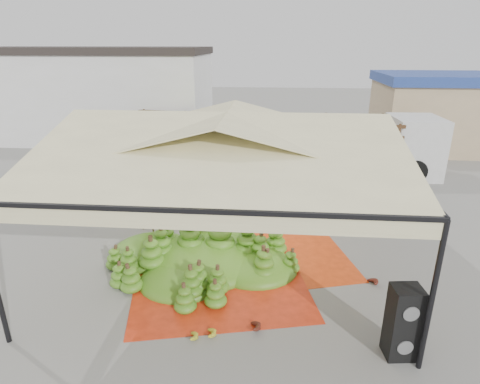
# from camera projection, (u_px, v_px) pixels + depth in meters

# --- Properties ---
(ground) EXTENTS (90.00, 90.00, 0.00)m
(ground) POSITION_uv_depth(u_px,v_px,m) (229.00, 252.00, 11.49)
(ground) COLOR slate
(ground) RESTS_ON ground
(canopy_tent) EXTENTS (8.10, 8.10, 4.00)m
(canopy_tent) POSITION_uv_depth(u_px,v_px,m) (227.00, 140.00, 10.33)
(canopy_tent) COLOR black
(canopy_tent) RESTS_ON ground
(building_white) EXTENTS (14.30, 6.30, 5.40)m
(building_white) POSITION_uv_depth(u_px,v_px,m) (91.00, 94.00, 24.41)
(building_white) COLOR silver
(building_white) RESTS_ON ground
(building_tan) EXTENTS (6.30, 5.30, 4.10)m
(building_tan) POSITION_uv_depth(u_px,v_px,m) (435.00, 111.00, 22.09)
(building_tan) COLOR tan
(building_tan) RESTS_ON ground
(tarp_left) EXTENTS (4.99, 4.84, 0.01)m
(tarp_left) POSITION_uv_depth(u_px,v_px,m) (219.00, 280.00, 10.16)
(tarp_left) COLOR red
(tarp_left) RESTS_ON ground
(tarp_right) EXTENTS (4.55, 4.68, 0.01)m
(tarp_right) POSITION_uv_depth(u_px,v_px,m) (278.00, 252.00, 11.51)
(tarp_right) COLOR #ED4B16
(tarp_right) RESTS_ON ground
(banana_heap) EXTENTS (5.92, 5.05, 1.17)m
(banana_heap) POSITION_uv_depth(u_px,v_px,m) (204.00, 243.00, 10.78)
(banana_heap) COLOR #3F7518
(banana_heap) RESTS_ON ground
(hand_yellow_a) EXTENTS (0.52, 0.46, 0.21)m
(hand_yellow_a) POSITION_uv_depth(u_px,v_px,m) (207.00, 332.00, 8.18)
(hand_yellow_a) COLOR gold
(hand_yellow_a) RESTS_ON ground
(hand_yellow_b) EXTENTS (0.47, 0.40, 0.19)m
(hand_yellow_b) POSITION_uv_depth(u_px,v_px,m) (190.00, 335.00, 8.11)
(hand_yellow_b) COLOR gold
(hand_yellow_b) RESTS_ON ground
(hand_red_a) EXTENTS (0.57, 0.49, 0.23)m
(hand_red_a) POSITION_uv_depth(u_px,v_px,m) (251.00, 325.00, 8.36)
(hand_red_a) COLOR #542213
(hand_red_a) RESTS_ON ground
(hand_red_b) EXTENTS (0.55, 0.50, 0.21)m
(hand_red_b) POSITION_uv_depth(u_px,v_px,m) (371.00, 281.00, 9.92)
(hand_red_b) COLOR #592014
(hand_red_b) RESTS_ON ground
(hand_green) EXTENTS (0.49, 0.48, 0.17)m
(hand_green) POSITION_uv_depth(u_px,v_px,m) (217.00, 300.00, 9.21)
(hand_green) COLOR #5D801A
(hand_green) RESTS_ON ground
(hanging_bunches) EXTENTS (1.74, 0.24, 0.20)m
(hanging_bunches) POSITION_uv_depth(u_px,v_px,m) (291.00, 170.00, 10.13)
(hanging_bunches) COLOR #437318
(hanging_bunches) RESTS_ON ground
(speaker_stack) EXTENTS (0.59, 0.53, 1.50)m
(speaker_stack) POSITION_uv_depth(u_px,v_px,m) (403.00, 322.00, 7.48)
(speaker_stack) COLOR black
(speaker_stack) RESTS_ON ground
(banana_leaves) EXTENTS (0.96, 1.36, 3.70)m
(banana_leaves) POSITION_uv_depth(u_px,v_px,m) (148.00, 231.00, 12.79)
(banana_leaves) COLOR #316F1D
(banana_leaves) RESTS_ON ground
(vendor) EXTENTS (0.69, 0.55, 1.66)m
(vendor) POSITION_uv_depth(u_px,v_px,m) (208.00, 177.00, 15.31)
(vendor) COLOR gray
(vendor) RESTS_ON ground
(truck_left) EXTENTS (7.20, 3.62, 2.36)m
(truck_left) POSITION_uv_depth(u_px,v_px,m) (198.00, 133.00, 19.73)
(truck_left) COLOR #4F3A1A
(truck_left) RESTS_ON ground
(truck_right) EXTENTS (7.69, 2.84, 2.61)m
(truck_right) POSITION_uv_depth(u_px,v_px,m) (358.00, 139.00, 17.81)
(truck_right) COLOR #4F2B1A
(truck_right) RESTS_ON ground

